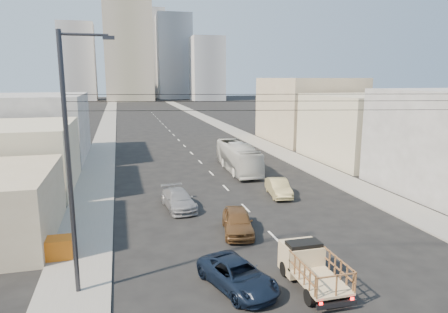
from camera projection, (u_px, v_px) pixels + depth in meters
name	position (u px, v px, depth m)	size (l,w,h in m)	color
ground	(340.00, 304.00, 17.95)	(420.00, 420.00, 0.00)	black
sidewalk_left	(107.00, 127.00, 81.43)	(3.50, 180.00, 0.12)	gray
sidewalk_right	(219.00, 124.00, 87.29)	(3.50, 180.00, 0.12)	gray
lane_dashes	(176.00, 137.00, 68.24)	(0.15, 104.00, 0.01)	silver
flatbed_pickup	(311.00, 264.00, 19.38)	(1.95, 4.41, 1.90)	tan
navy_pickup	(238.00, 275.00, 19.21)	(2.21, 4.79, 1.33)	black
city_bus	(238.00, 157.00, 43.48)	(2.54, 10.86, 3.02)	silver
sedan_brown	(238.00, 221.00, 26.07)	(1.86, 4.63, 1.58)	brown
sedan_tan	(279.00, 188.00, 34.34)	(1.52, 4.37, 1.44)	#9D8F5B
sedan_grey	(179.00, 200.00, 30.97)	(2.03, 4.98, 1.45)	gray
streetlamp_left	(71.00, 160.00, 17.66)	(2.36, 0.25, 12.00)	#2D2D33
overhead_wires	(334.00, 102.00, 17.64)	(23.01, 5.02, 0.72)	black
crate_stack	(56.00, 248.00, 22.24)	(1.80, 1.20, 1.14)	#C25C12
bldg_right_mid	(363.00, 128.00, 48.60)	(11.00, 14.00, 8.00)	#BBB197
bldg_right_far	(308.00, 110.00, 63.72)	(12.00, 16.00, 10.00)	tan
bldg_left_mid	(8.00, 158.00, 35.41)	(11.00, 12.00, 6.00)	#BBB197
bldg_left_far	(34.00, 127.00, 49.32)	(12.00, 16.00, 8.00)	gray
high_rise_tower	(127.00, 31.00, 172.45)	(20.00, 20.00, 60.00)	tan
midrise_ne	(174.00, 57.00, 194.11)	(16.00, 16.00, 40.00)	gray
midrise_nw	(78.00, 62.00, 178.98)	(15.00, 15.00, 34.00)	gray
midrise_back	(147.00, 54.00, 204.96)	(18.00, 18.00, 44.00)	gray
midrise_east	(207.00, 69.00, 179.28)	(14.00, 14.00, 28.00)	gray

